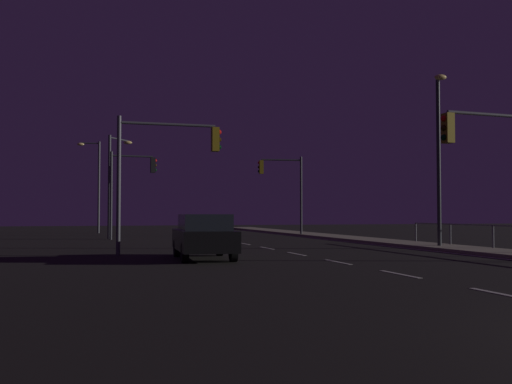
% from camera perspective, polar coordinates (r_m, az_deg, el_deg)
% --- Properties ---
extents(ground_plane, '(112.00, 112.00, 0.00)m').
position_cam_1_polar(ground_plane, '(23.72, 3.52, -5.95)').
color(ground_plane, black).
rests_on(ground_plane, ground).
extents(sidewalk_right, '(2.39, 77.00, 0.14)m').
position_cam_1_polar(sidewalk_right, '(27.17, 18.80, -5.20)').
color(sidewalk_right, gray).
rests_on(sidewalk_right, ground).
extents(lane_markings_center, '(0.14, 50.00, 0.01)m').
position_cam_1_polar(lane_markings_center, '(27.04, 1.05, -5.47)').
color(lane_markings_center, silver).
rests_on(lane_markings_center, ground).
extents(lane_edge_line, '(0.14, 53.00, 0.01)m').
position_cam_1_polar(lane_edge_line, '(30.73, 11.23, -5.02)').
color(lane_edge_line, silver).
rests_on(lane_edge_line, ground).
extents(car, '(2.05, 4.49, 1.57)m').
position_cam_1_polar(car, '(20.62, -5.10, -4.24)').
color(car, black).
rests_on(car, ground).
extents(traffic_light_far_center, '(3.19, 0.57, 5.48)m').
position_cam_1_polar(traffic_light_far_center, '(41.41, 2.63, 1.18)').
color(traffic_light_far_center, '#38383D').
rests_on(traffic_light_far_center, sidewalk_right).
extents(traffic_light_mid_right, '(4.05, 0.34, 5.30)m').
position_cam_1_polar(traffic_light_mid_right, '(22.99, -8.83, 3.29)').
color(traffic_light_mid_right, '#4C4C51').
rests_on(traffic_light_mid_right, ground).
extents(traffic_light_far_right, '(4.00, 0.49, 4.93)m').
position_cam_1_polar(traffic_light_far_right, '(20.76, 22.31, 3.68)').
color(traffic_light_far_right, '#38383D').
rests_on(traffic_light_far_right, sidewalk_right).
extents(traffic_light_mid_left, '(2.87, 0.40, 5.39)m').
position_cam_1_polar(traffic_light_mid_left, '(37.08, -12.06, 1.26)').
color(traffic_light_mid_left, '#38383D').
rests_on(traffic_light_mid_left, ground).
extents(street_lamp_median, '(1.14, 1.64, 7.58)m').
position_cam_1_polar(street_lamp_median, '(27.78, 17.33, 4.35)').
color(street_lamp_median, '#2D3033').
rests_on(street_lamp_median, sidewalk_right).
extents(street_lamp_corner, '(1.58, 1.87, 6.54)m').
position_cam_1_polar(street_lamp_corner, '(38.32, -13.68, 1.58)').
color(street_lamp_corner, '#38383D').
rests_on(street_lamp_corner, ground).
extents(street_lamp_across_street, '(1.83, 0.39, 7.44)m').
position_cam_1_polar(street_lamp_across_street, '(49.28, -15.31, 1.29)').
color(street_lamp_across_street, '#4C4C51').
rests_on(street_lamp_across_street, ground).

